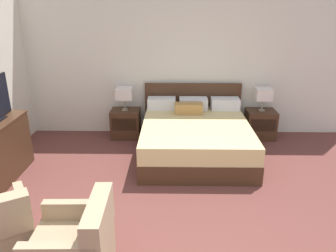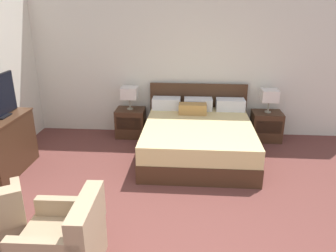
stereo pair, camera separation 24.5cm
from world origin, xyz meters
name	(u,v)px [view 2 (the right image)]	position (x,y,z in m)	size (l,w,h in m)	color
wall_back	(182,61)	(0.00, 3.86, 1.36)	(6.66, 0.06, 2.72)	silver
bed	(198,137)	(0.30, 2.85, 0.30)	(1.77, 2.00, 0.97)	#422819
nightstand_left	(131,123)	(-0.93, 3.56, 0.26)	(0.52, 0.42, 0.52)	#422819
nightstand_right	(266,126)	(1.54, 3.56, 0.26)	(0.52, 0.42, 0.52)	#422819
table_lamp_left	(130,93)	(-0.93, 3.56, 0.82)	(0.29, 0.29, 0.41)	gray
table_lamp_right	(270,96)	(1.54, 3.56, 0.82)	(0.29, 0.29, 0.41)	gray
dresser	(4,145)	(-2.47, 2.01, 0.43)	(0.46, 1.10, 0.83)	#422819
armchair_companion	(65,245)	(-0.92, 0.22, 0.28)	(0.71, 0.70, 0.76)	#9E8466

